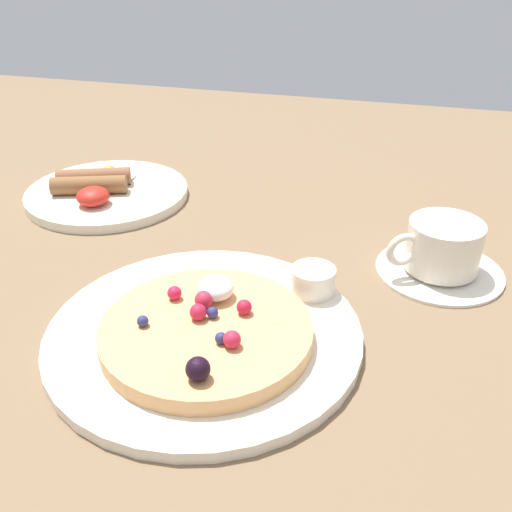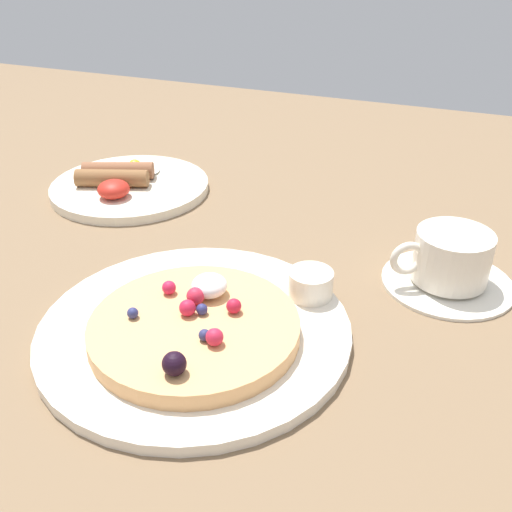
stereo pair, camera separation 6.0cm
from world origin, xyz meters
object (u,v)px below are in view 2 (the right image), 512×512
Objects in this scene: syrup_ramekin at (311,283)px; coffee_saucer at (447,281)px; breakfast_plate at (130,187)px; pancake_plate at (195,330)px; coffee_cup at (451,256)px.

coffee_saucer is at bearing 36.04° from syrup_ramekin.
breakfast_plate is 45.78cm from coffee_saucer.
pancake_plate is 2.92× the size of coffee_cup.
breakfast_plate reaches higher than coffee_saucer.
coffee_saucer is at bearing -10.60° from breakfast_plate.
breakfast_plate reaches higher than pancake_plate.
syrup_ramekin is 0.20× the size of breakfast_plate.
syrup_ramekin is 0.32× the size of coffee_saucer.
coffee_saucer is (21.21, 17.97, -0.21)cm from pancake_plate.
syrup_ramekin is 15.48cm from coffee_cup.
breakfast_plate is (-23.79, 26.39, 0.06)cm from pancake_plate.
coffee_saucer is 3.18cm from coffee_cup.
coffee_saucer is (45.00, -8.42, -0.27)cm from breakfast_plate.
coffee_cup reaches higher than breakfast_plate.
syrup_ramekin is at bearing -28.52° from breakfast_plate.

